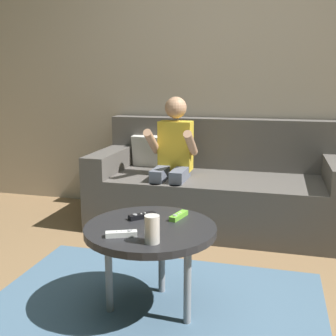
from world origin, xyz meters
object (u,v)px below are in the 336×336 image
at_px(person_seated_on_couch, 173,156).
at_px(coffee_table, 151,234).
at_px(game_remote_white_far_corner, 121,234).
at_px(game_remote_black_near_edge, 142,216).
at_px(soda_can, 152,229).
at_px(couch, 217,189).
at_px(game_remote_lime_center, 179,216).

height_order(person_seated_on_couch, coffee_table, person_seated_on_couch).
bearing_deg(game_remote_white_far_corner, person_seated_on_couch, 94.37).
relative_size(coffee_table, game_remote_black_near_edge, 5.09).
bearing_deg(soda_can, couch, 87.89).
bearing_deg(game_remote_lime_center, coffee_table, -126.41).
xyz_separation_m(game_remote_white_far_corner, soda_can, (0.15, -0.03, 0.05)).
xyz_separation_m(person_seated_on_couch, game_remote_lime_center, (0.29, -1.02, -0.11)).
height_order(couch, coffee_table, couch).
xyz_separation_m(person_seated_on_couch, coffee_table, (0.19, -1.16, -0.16)).
distance_m(person_seated_on_couch, game_remote_white_far_corner, 1.33).
xyz_separation_m(person_seated_on_couch, soda_can, (0.25, -1.36, -0.06)).
relative_size(person_seated_on_couch, soda_can, 8.27).
height_order(game_remote_white_far_corner, soda_can, soda_can).
height_order(game_remote_lime_center, soda_can, soda_can).
distance_m(game_remote_white_far_corner, soda_can, 0.16).
relative_size(game_remote_black_near_edge, soda_can, 1.02).
xyz_separation_m(game_remote_black_near_edge, game_remote_lime_center, (0.18, 0.05, 0.00)).
relative_size(couch, game_remote_lime_center, 13.24).
bearing_deg(person_seated_on_couch, game_remote_lime_center, -74.10).
distance_m(game_remote_lime_center, soda_can, 0.35).
bearing_deg(game_remote_white_far_corner, couch, 82.08).
relative_size(couch, soda_can, 15.69).
height_order(couch, game_remote_white_far_corner, couch).
bearing_deg(coffee_table, soda_can, -70.88).
relative_size(game_remote_lime_center, game_remote_white_far_corner, 1.01).
bearing_deg(soda_can, coffee_table, 109.12).
distance_m(couch, soda_can, 1.56).
relative_size(couch, coffee_table, 3.01).
relative_size(game_remote_black_near_edge, game_remote_white_far_corner, 0.87).
height_order(coffee_table, game_remote_lime_center, game_remote_lime_center).
distance_m(couch, coffee_table, 1.36).
xyz_separation_m(game_remote_black_near_edge, soda_can, (0.14, -0.29, 0.05)).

